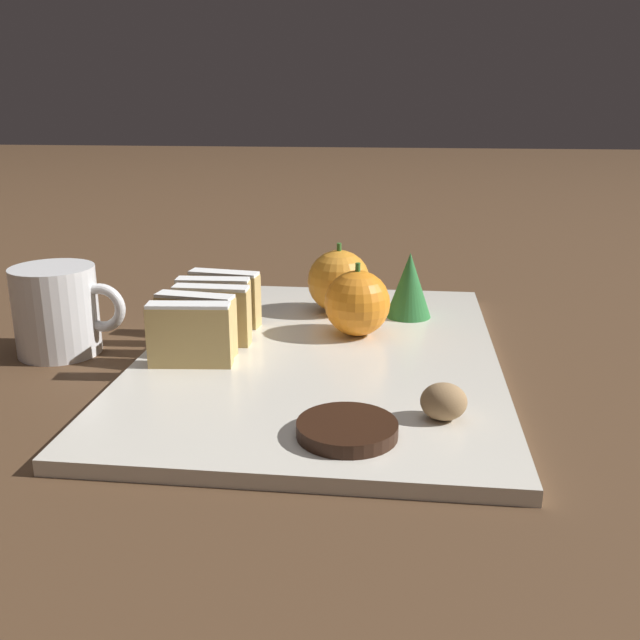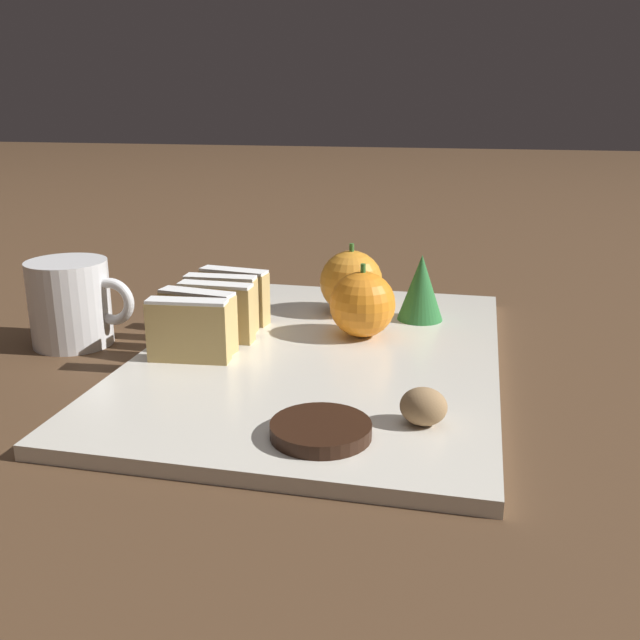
# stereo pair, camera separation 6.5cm
# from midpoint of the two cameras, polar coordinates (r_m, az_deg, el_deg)

# --- Properties ---
(ground_plane) EXTENTS (6.00, 6.00, 0.00)m
(ground_plane) POSITION_cam_midpoint_polar(r_m,az_deg,el_deg) (0.66, 2.81, -3.51)
(ground_plane) COLOR #513823
(serving_platter) EXTENTS (0.32, 0.46, 0.01)m
(serving_platter) POSITION_cam_midpoint_polar(r_m,az_deg,el_deg) (0.66, 2.82, -3.03)
(serving_platter) COLOR silver
(serving_platter) RESTS_ON ground_plane
(stollen_slice_front) EXTENTS (0.07, 0.03, 0.06)m
(stollen_slice_front) POSITION_cam_midpoint_polar(r_m,az_deg,el_deg) (0.63, -7.62, -0.89)
(stollen_slice_front) COLOR tan
(stollen_slice_front) RESTS_ON serving_platter
(stollen_slice_second) EXTENTS (0.07, 0.03, 0.06)m
(stollen_slice_second) POSITION_cam_midpoint_polar(r_m,az_deg,el_deg) (0.66, -6.97, -0.09)
(stollen_slice_second) COLOR tan
(stollen_slice_second) RESTS_ON serving_platter
(stollen_slice_third) EXTENTS (0.07, 0.02, 0.06)m
(stollen_slice_third) POSITION_cam_midpoint_polar(r_m,az_deg,el_deg) (0.68, -5.63, 0.60)
(stollen_slice_third) COLOR tan
(stollen_slice_third) RESTS_ON serving_platter
(stollen_slice_fourth) EXTENTS (0.07, 0.02, 0.06)m
(stollen_slice_fourth) POSITION_cam_midpoint_polar(r_m,az_deg,el_deg) (0.71, -5.34, 1.30)
(stollen_slice_fourth) COLOR tan
(stollen_slice_fourth) RESTS_ON serving_platter
(stollen_slice_fifth) EXTENTS (0.07, 0.03, 0.06)m
(stollen_slice_fifth) POSITION_cam_midpoint_polar(r_m,az_deg,el_deg) (0.74, -4.36, 1.91)
(stollen_slice_fifth) COLOR tan
(stollen_slice_fifth) RESTS_ON serving_platter
(orange_near) EXTENTS (0.07, 0.07, 0.08)m
(orange_near) POSITION_cam_midpoint_polar(r_m,az_deg,el_deg) (0.77, 4.93, 3.02)
(orange_near) COLOR orange
(orange_near) RESTS_ON serving_platter
(orange_far) EXTENTS (0.06, 0.06, 0.07)m
(orange_far) POSITION_cam_midpoint_polar(r_m,az_deg,el_deg) (0.69, 6.10, 1.22)
(orange_far) COLOR orange
(orange_far) RESTS_ON serving_platter
(walnut) EXTENTS (0.03, 0.03, 0.03)m
(walnut) POSITION_cam_midpoint_polar(r_m,az_deg,el_deg) (0.52, 11.87, -6.87)
(walnut) COLOR #9E7A51
(walnut) RESTS_ON serving_platter
(chocolate_cookie) EXTENTS (0.07, 0.07, 0.01)m
(chocolate_cookie) POSITION_cam_midpoint_polar(r_m,az_deg,el_deg) (0.50, 3.85, -8.85)
(chocolate_cookie) COLOR black
(chocolate_cookie) RESTS_ON serving_platter
(evergreen_sprig) EXTENTS (0.05, 0.05, 0.07)m
(evergreen_sprig) POSITION_cam_midpoint_polar(r_m,az_deg,el_deg) (0.75, 10.54, 2.54)
(evergreen_sprig) COLOR #2D7538
(evergreen_sprig) RESTS_ON serving_platter
(coffee_mug) EXTENTS (0.11, 0.08, 0.08)m
(coffee_mug) POSITION_cam_midpoint_polar(r_m,az_deg,el_deg) (0.73, -16.97, 1.24)
(coffee_mug) COLOR white
(coffee_mug) RESTS_ON ground_plane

